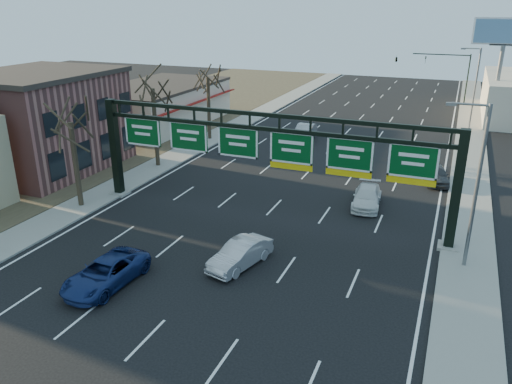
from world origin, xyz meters
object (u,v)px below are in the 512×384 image
at_px(car_blue_suv, 106,273).
at_px(car_white_wagon, 367,197).
at_px(sign_gantry, 267,152).
at_px(car_silver_sedan, 240,254).

bearing_deg(car_blue_suv, car_white_wagon, 59.57).
relative_size(sign_gantry, car_blue_suv, 4.87).
bearing_deg(car_white_wagon, car_blue_suv, -128.87).
xyz_separation_m(car_blue_suv, car_white_wagon, (10.37, 15.74, -0.03)).
bearing_deg(car_silver_sedan, sign_gantry, 113.38).
relative_size(car_blue_suv, car_silver_sedan, 1.18).
bearing_deg(car_white_wagon, sign_gantry, -146.30).
distance_m(car_blue_suv, car_silver_sedan, 7.09).
bearing_deg(car_silver_sedan, car_white_wagon, 81.53).
bearing_deg(car_blue_suv, sign_gantry, 70.52).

